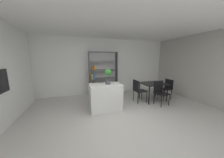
% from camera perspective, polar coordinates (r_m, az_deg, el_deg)
% --- Properties ---
extents(ground_plane, '(9.88, 9.88, 0.00)m').
position_cam_1_polar(ground_plane, '(3.36, 5.07, -20.91)').
color(ground_plane, beige).
extents(ceiling_slab, '(7.18, 5.82, 0.06)m').
position_cam_1_polar(ceiling_slab, '(3.06, 5.98, 29.64)').
color(ceiling_slab, white).
rests_on(ceiling_slab, ground_plane).
extents(back_partition, '(7.18, 0.06, 2.72)m').
position_cam_1_polar(back_partition, '(5.65, -6.06, 6.31)').
color(back_partition, white).
rests_on(back_partition, ground_plane).
extents(right_partition_gray, '(0.06, 5.82, 2.72)m').
position_cam_1_polar(right_partition_gray, '(5.40, 42.92, 3.51)').
color(right_partition_gray, '#B2ADA3').
rests_on(right_partition_gray, ground_plane).
extents(built_in_oven, '(0.06, 0.61, 0.56)m').
position_cam_1_polar(built_in_oven, '(3.70, -45.13, -0.92)').
color(built_in_oven, black).
rests_on(built_in_oven, ground_plane).
extents(kitchen_island, '(1.05, 0.62, 0.90)m').
position_cam_1_polar(kitchen_island, '(3.88, -3.30, -9.17)').
color(kitchen_island, white).
rests_on(kitchen_island, ground_plane).
extents(potted_plant_on_island, '(0.22, 0.22, 0.51)m').
position_cam_1_polar(potted_plant_on_island, '(3.69, -2.09, 1.94)').
color(potted_plant_on_island, '#4C4C51').
rests_on(potted_plant_on_island, kitchen_island).
extents(open_bookshelf, '(1.36, 0.34, 2.06)m').
position_cam_1_polar(open_bookshelf, '(5.38, -5.55, 2.00)').
color(open_bookshelf, '#4C4C51').
rests_on(open_bookshelf, ground_plane).
extents(dining_table, '(0.98, 0.81, 0.75)m').
position_cam_1_polar(dining_table, '(4.98, 20.22, -2.91)').
color(dining_table, black).
rests_on(dining_table, ground_plane).
extents(dining_chair_window_side, '(0.47, 0.44, 0.86)m').
position_cam_1_polar(dining_chair_window_side, '(5.47, 25.98, -3.76)').
color(dining_chair_window_side, black).
rests_on(dining_chair_window_side, ground_plane).
extents(dining_chair_near, '(0.51, 0.47, 0.90)m').
position_cam_1_polar(dining_chair_near, '(4.68, 23.24, -5.47)').
color(dining_chair_near, black).
rests_on(dining_chair_near, ground_plane).
extents(dining_chair_island_side, '(0.46, 0.42, 0.91)m').
position_cam_1_polar(dining_chair_island_side, '(4.62, 13.14, -5.01)').
color(dining_chair_island_side, black).
rests_on(dining_chair_island_side, ground_plane).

